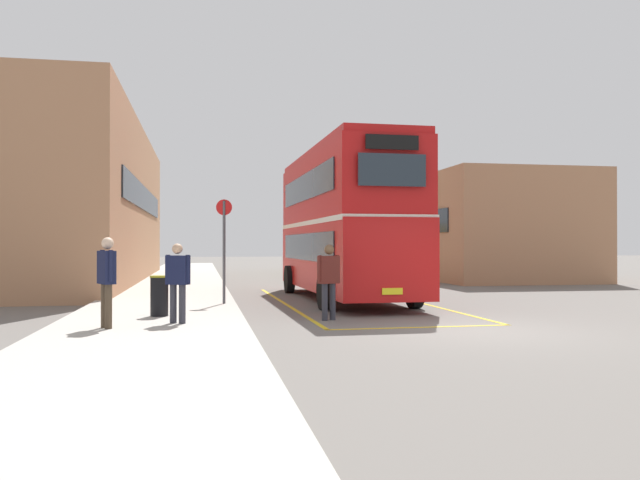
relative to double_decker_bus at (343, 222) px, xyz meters
name	(u,v)px	position (x,y,z in m)	size (l,w,h in m)	color
ground_plane	(332,286)	(0.96, 6.57, -2.51)	(135.60, 135.60, 0.00)	#66605B
sidewalk_left	(177,283)	(-5.54, 8.97, -2.44)	(4.00, 57.60, 0.14)	#B2ADA3
brick_building_left	(67,206)	(-10.59, 11.01, 1.05)	(6.96, 23.24, 7.12)	#AD7A56
depot_building_right	(475,229)	(10.07, 12.54, 0.11)	(7.30, 13.98, 5.25)	#AD7A56
double_decker_bus	(343,222)	(0.00, 0.00, 0.00)	(2.96, 10.33, 4.75)	black
single_deck_bus	(331,247)	(3.59, 19.95, -0.87)	(3.13, 8.70, 3.02)	black
pedestrian_boarding	(329,276)	(-1.56, -5.50, -1.48)	(0.55, 0.41, 1.77)	#2D2D38
pedestrian_waiting_near	(107,275)	(-6.32, -7.18, -1.34)	(0.42, 0.55, 1.78)	#473828
pedestrian_waiting_far	(178,277)	(-4.98, -6.64, -1.42)	(0.52, 0.42, 1.65)	#2D2D38
litter_bin	(159,296)	(-5.44, -5.17, -1.91)	(0.43, 0.43, 0.92)	black
bus_stop_sign	(224,241)	(-3.88, -2.27, -0.65)	(0.44, 0.08, 2.88)	#4C4C51
bay_marking_yellow	(358,305)	(0.02, -1.92, -2.51)	(4.41, 12.35, 0.01)	gold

